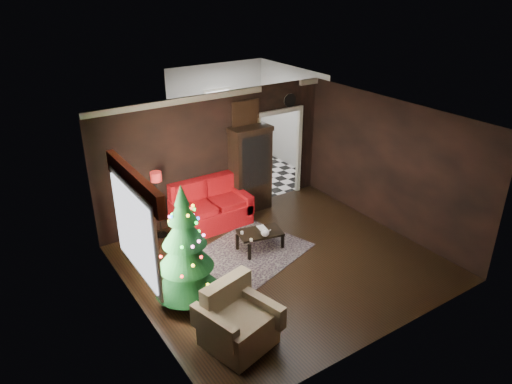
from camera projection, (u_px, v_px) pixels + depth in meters
floor at (282, 263)px, 9.13m from camera, size 5.50×5.50×0.00m
ceiling at (286, 122)px, 7.94m from camera, size 5.50×5.50×0.00m
wall_back at (216, 156)px, 10.42m from camera, size 5.50×0.00×5.50m
wall_front at (390, 262)px, 6.64m from camera, size 5.50×0.00×5.50m
wall_left at (137, 241)px, 7.16m from camera, size 0.00×5.50×5.50m
wall_right at (390, 166)px, 9.91m from camera, size 0.00×5.50×5.50m
doorway at (278, 156)px, 11.42m from camera, size 1.10×0.10×2.10m
left_window at (134, 231)px, 7.31m from camera, size 0.05×1.60×1.40m
valance at (133, 182)px, 7.01m from camera, size 0.12×2.10×0.35m
kitchen_floor at (246, 176)px, 13.00m from camera, size 3.00×3.00×0.00m
kitchen_window at (217, 103)px, 13.38m from camera, size 0.70×0.06×0.70m
rug at (247, 255)px, 9.38m from camera, size 2.76×2.35×0.01m
loveseat at (211, 205)px, 10.27m from camera, size 1.70×0.90×1.00m
curio_cabinet at (250, 171)px, 10.82m from camera, size 0.90×0.45×1.90m
floor_lamp at (159, 205)px, 9.53m from camera, size 0.32×0.32×1.42m
christmas_tree at (185, 248)px, 7.63m from camera, size 1.39×1.39×2.09m
armchair at (238, 319)px, 6.97m from camera, size 1.14×1.14×0.96m
coffee_table at (260, 240)px, 9.49m from camera, size 0.95×0.69×0.39m
teapot at (265, 232)px, 9.21m from camera, size 0.22×0.22×0.17m
cup_a at (242, 233)px, 9.33m from camera, size 0.07×0.07×0.05m
cup_b at (251, 240)px, 9.07m from camera, size 0.07×0.07×0.05m
book at (258, 224)px, 9.47m from camera, size 0.16×0.04×0.21m
wall_clock at (290, 100)px, 10.94m from camera, size 0.32×0.32×0.06m
painting at (246, 113)px, 10.40m from camera, size 0.62×0.05×0.52m
kitchen_counter at (223, 148)px, 13.72m from camera, size 1.80×0.60×0.90m
kitchen_table at (242, 169)px, 12.46m from camera, size 0.70×0.70×0.75m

